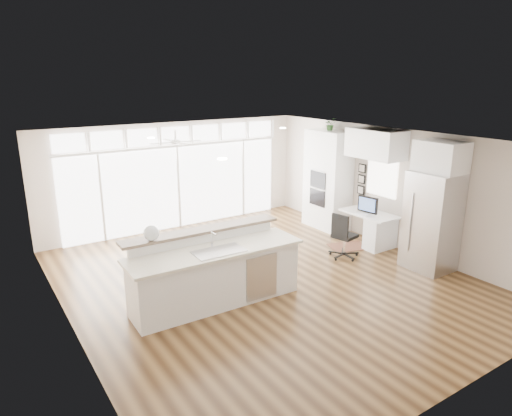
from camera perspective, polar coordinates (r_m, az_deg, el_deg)
floor at (r=8.92m, az=1.12°, el=-9.03°), size 7.00×8.00×0.02m
ceiling at (r=8.15m, az=1.22°, el=8.49°), size 7.00×8.00×0.02m
wall_back at (r=11.84m, az=-9.91°, el=4.03°), size 7.00×0.04×2.70m
wall_front at (r=5.83m, az=24.47°, el=-10.09°), size 7.00×0.04×2.70m
wall_left at (r=7.16m, az=-22.68°, el=-5.05°), size 0.04×8.00×2.70m
wall_right at (r=10.75m, az=16.73°, el=2.36°), size 0.04×8.00×2.70m
glass_wall at (r=11.85m, az=-9.73°, el=2.57°), size 5.80×0.06×2.08m
transom_row at (r=11.62m, az=-10.04°, el=8.96°), size 5.90×0.06×0.40m
desk_window at (r=10.86m, az=15.48°, el=3.68°), size 0.04×0.85×0.85m
ceiling_fan at (r=10.37m, az=-10.05°, el=8.67°), size 1.16×1.16×0.32m
recessed_lights at (r=8.31m, az=0.43°, el=8.51°), size 3.40×3.00×0.02m
oven_cabinet at (r=11.74m, az=8.95°, el=3.48°), size 0.64×1.20×2.50m
desk_nook at (r=10.93m, az=13.87°, el=-2.50°), size 0.72×1.30×0.76m
upper_cabinets at (r=10.51m, az=14.75°, el=7.77°), size 0.64×1.30×0.64m
refrigerator at (r=9.75m, az=21.11°, el=-1.57°), size 0.76×0.90×2.00m
fridge_cabinet at (r=9.51m, az=22.11°, el=5.98°), size 0.64×0.90×0.60m
framed_photos at (r=11.30m, az=13.07°, el=3.54°), size 0.06×0.22×0.80m
kitchen_island at (r=7.86m, az=-5.03°, el=-7.78°), size 3.07×1.22×1.21m
rug at (r=10.76m, az=11.44°, el=-4.75°), size 0.98×0.83×0.01m
office_chair at (r=9.99m, az=11.04°, el=-3.38°), size 0.61×0.58×1.00m
fishbowl at (r=7.60m, az=-12.95°, el=-3.04°), size 0.27×0.27×0.26m
monitor at (r=10.70m, az=13.79°, el=0.43°), size 0.17×0.52×0.43m
keyboard at (r=10.64m, az=13.09°, el=-0.77°), size 0.15×0.32×0.02m
potted_plant at (r=11.53m, az=9.25°, el=10.14°), size 0.28×0.31×0.24m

